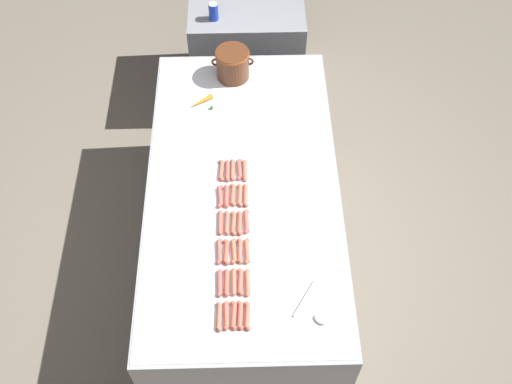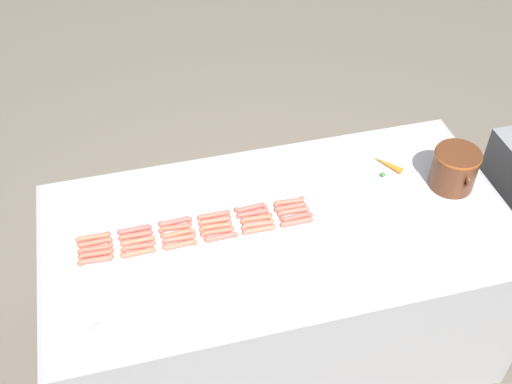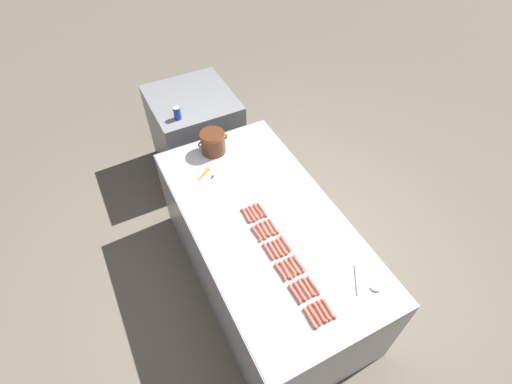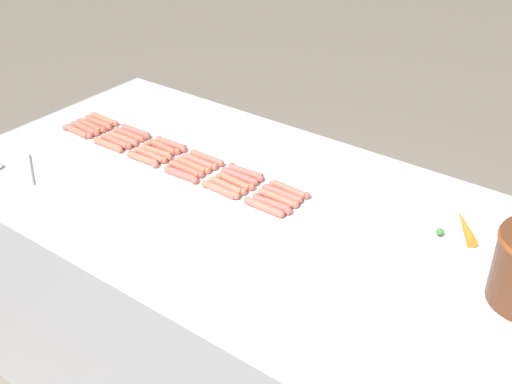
% 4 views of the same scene
% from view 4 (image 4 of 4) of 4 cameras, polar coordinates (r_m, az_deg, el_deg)
% --- Properties ---
extents(griddle_counter, '(1.07, 2.09, 0.89)m').
position_cam_4_polar(griddle_counter, '(2.26, -0.67, -10.36)').
color(griddle_counter, '#9EA0A5').
rests_on(griddle_counter, ground_plane).
extents(hot_dog_0, '(0.03, 0.15, 0.02)m').
position_cam_4_polar(hot_dog_0, '(2.56, -13.69, 6.46)').
color(hot_dog_0, '#CC674C').
rests_on(hot_dog_0, griddle_counter).
extents(hot_dog_1, '(0.03, 0.15, 0.02)m').
position_cam_4_polar(hot_dog_1, '(2.43, -10.91, 5.45)').
color(hot_dog_1, '#CE594F').
rests_on(hot_dog_1, griddle_counter).
extents(hot_dog_2, '(0.03, 0.15, 0.02)m').
position_cam_4_polar(hot_dog_2, '(2.32, -7.76, 4.36)').
color(hot_dog_2, '#C05B4E').
rests_on(hot_dog_2, griddle_counter).
extents(hot_dog_3, '(0.02, 0.15, 0.02)m').
position_cam_4_polar(hot_dog_3, '(2.21, -4.50, 3.10)').
color(hot_dog_3, '#C35D4B').
rests_on(hot_dog_3, griddle_counter).
extents(hot_dog_4, '(0.03, 0.15, 0.02)m').
position_cam_4_polar(hot_dog_4, '(2.12, -0.94, 1.82)').
color(hot_dog_4, '#CA5A4D').
rests_on(hot_dog_4, griddle_counter).
extents(hot_dog_5, '(0.03, 0.15, 0.02)m').
position_cam_4_polar(hot_dog_5, '(2.02, 3.04, 0.22)').
color(hot_dog_5, '#C3614C').
rests_on(hot_dog_5, griddle_counter).
extents(hot_dog_6, '(0.03, 0.15, 0.02)m').
position_cam_4_polar(hot_dog_6, '(2.53, -14.18, 6.15)').
color(hot_dog_6, '#C95C49').
rests_on(hot_dog_6, griddle_counter).
extents(hot_dog_7, '(0.03, 0.15, 0.02)m').
position_cam_4_polar(hot_dog_7, '(2.41, -11.49, 5.14)').
color(hot_dog_7, '#CA5C4A').
rests_on(hot_dog_7, griddle_counter).
extents(hot_dog_8, '(0.03, 0.15, 0.02)m').
position_cam_4_polar(hot_dog_8, '(2.30, -8.44, 4.06)').
color(hot_dog_8, '#C75B47').
rests_on(hot_dog_8, griddle_counter).
extents(hot_dog_9, '(0.03, 0.15, 0.02)m').
position_cam_4_polar(hot_dog_9, '(2.19, -5.16, 2.76)').
color(hot_dog_9, '#CB6451').
rests_on(hot_dog_9, griddle_counter).
extents(hot_dog_10, '(0.03, 0.15, 0.02)m').
position_cam_4_polar(hot_dog_10, '(2.09, -1.51, 1.43)').
color(hot_dog_10, '#CB594F').
rests_on(hot_dog_10, griddle_counter).
extents(hot_dog_11, '(0.03, 0.15, 0.02)m').
position_cam_4_polar(hot_dog_11, '(2.00, 2.38, -0.15)').
color(hot_dog_11, '#C35B4D').
rests_on(hot_dog_11, griddle_counter).
extents(hot_dog_12, '(0.03, 0.15, 0.02)m').
position_cam_4_polar(hot_dog_12, '(2.52, -14.79, 5.86)').
color(hot_dog_12, '#CA5C47').
rests_on(hot_dog_12, griddle_counter).
extents(hot_dog_13, '(0.03, 0.15, 0.02)m').
position_cam_4_polar(hot_dog_13, '(2.39, -12.02, 4.80)').
color(hot_dog_13, '#C96750').
rests_on(hot_dog_13, griddle_counter).
extents(hot_dog_14, '(0.03, 0.15, 0.02)m').
position_cam_4_polar(hot_dog_14, '(2.27, -9.04, 3.65)').
color(hot_dog_14, '#C36549').
rests_on(hot_dog_14, griddle_counter).
extents(hot_dog_15, '(0.03, 0.15, 0.02)m').
position_cam_4_polar(hot_dog_15, '(2.17, -5.80, 2.42)').
color(hot_dog_15, '#C3654A').
rests_on(hot_dog_15, griddle_counter).
extents(hot_dog_16, '(0.03, 0.15, 0.02)m').
position_cam_4_polar(hot_dog_16, '(2.07, -1.92, 0.95)').
color(hot_dog_16, '#CB6449').
rests_on(hot_dog_16, griddle_counter).
extents(hot_dog_17, '(0.03, 0.15, 0.02)m').
position_cam_4_polar(hot_dog_17, '(1.98, 2.03, -0.56)').
color(hot_dog_17, '#C46450').
rests_on(hot_dog_17, griddle_counter).
extents(hot_dog_18, '(0.03, 0.15, 0.02)m').
position_cam_4_polar(hot_dog_18, '(2.50, -15.32, 5.59)').
color(hot_dog_18, '#C65C4A').
rests_on(hot_dog_18, griddle_counter).
extents(hot_dog_19, '(0.03, 0.15, 0.02)m').
position_cam_4_polar(hot_dog_19, '(2.37, -12.61, 4.51)').
color(hot_dog_19, '#C85E4C').
rests_on(hot_dog_19, griddle_counter).
extents(hot_dog_20, '(0.03, 0.15, 0.02)m').
position_cam_4_polar(hot_dog_20, '(2.25, -9.57, 3.33)').
color(hot_dog_20, '#C06250').
rests_on(hot_dog_20, griddle_counter).
extents(hot_dog_21, '(0.03, 0.15, 0.02)m').
position_cam_4_polar(hot_dog_21, '(2.15, -6.39, 2.08)').
color(hot_dog_21, '#C95E48').
rests_on(hot_dog_21, griddle_counter).
extents(hot_dog_22, '(0.03, 0.15, 0.02)m').
position_cam_4_polar(hot_dog_22, '(2.04, -2.66, 0.55)').
color(hot_dog_22, '#C56750').
rests_on(hot_dog_22, griddle_counter).
extents(hot_dog_23, '(0.03, 0.15, 0.02)m').
position_cam_4_polar(hot_dog_23, '(1.95, 1.46, -1.07)').
color(hot_dog_23, '#C85A4E').
rests_on(hot_dog_23, griddle_counter).
extents(hot_dog_24, '(0.03, 0.15, 0.02)m').
position_cam_4_polar(hot_dog_24, '(2.48, -15.97, 5.32)').
color(hot_dog_24, '#C4604D').
rests_on(hot_dog_24, griddle_counter).
extents(hot_dog_25, '(0.03, 0.15, 0.02)m').
position_cam_4_polar(hot_dog_25, '(2.36, -13.32, 4.22)').
color(hot_dog_25, '#CA654C').
rests_on(hot_dog_25, griddle_counter).
extents(hot_dog_26, '(0.03, 0.15, 0.02)m').
position_cam_4_polar(hot_dog_26, '(2.23, -10.26, 2.99)').
color(hot_dog_26, '#C7634D').
rests_on(hot_dog_26, griddle_counter).
extents(hot_dog_27, '(0.03, 0.15, 0.02)m').
position_cam_4_polar(hot_dog_27, '(2.12, -6.83, 1.60)').
color(hot_dog_27, '#C95C4F').
rests_on(hot_dog_27, griddle_counter).
extents(hot_dog_28, '(0.03, 0.15, 0.02)m').
position_cam_4_polar(hot_dog_28, '(2.02, -3.25, 0.19)').
color(hot_dog_28, '#C7654F').
rests_on(hot_dog_28, griddle_counter).
extents(hot_dog_29, '(0.03, 0.15, 0.02)m').
position_cam_4_polar(hot_dog_29, '(1.93, 0.73, -1.39)').
color(hot_dog_29, '#C76150').
rests_on(hot_dog_29, griddle_counter).
extents(serving_spoon, '(0.18, 0.25, 0.02)m').
position_cam_4_polar(serving_spoon, '(2.32, -21.87, 2.08)').
color(serving_spoon, '#B7B7BC').
rests_on(serving_spoon, griddle_counter).
extents(carrot, '(0.16, 0.12, 0.03)m').
position_cam_4_polar(carrot, '(1.94, 18.37, -3.01)').
color(carrot, orange).
rests_on(carrot, griddle_counter).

